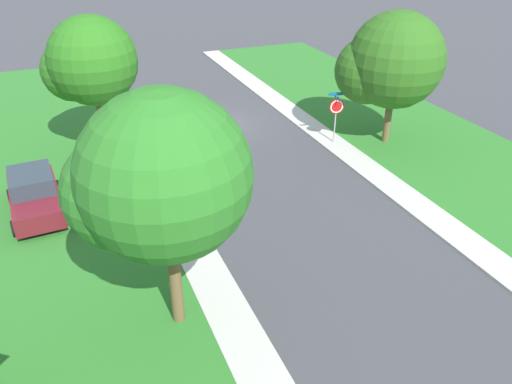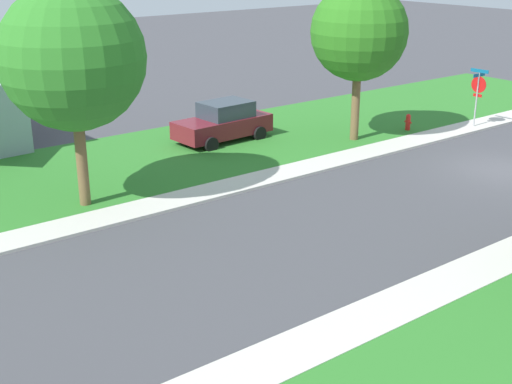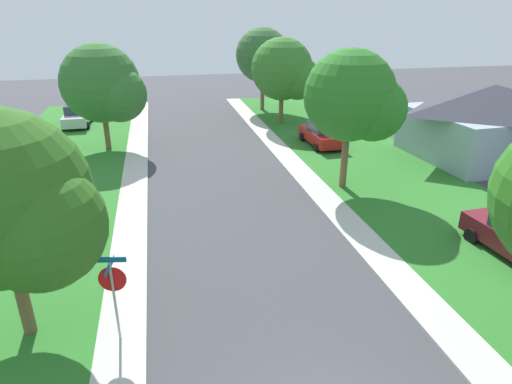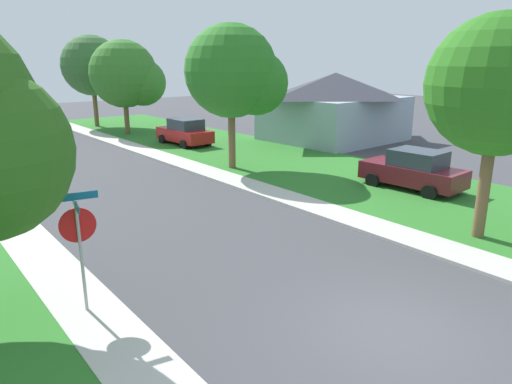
{
  "view_description": "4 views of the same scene",
  "coord_description": "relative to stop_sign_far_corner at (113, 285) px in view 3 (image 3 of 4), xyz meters",
  "views": [
    {
      "loc": [
        8.36,
        25.63,
        10.83
      ],
      "look_at": [
        1.96,
        10.21,
        1.4
      ],
      "focal_mm": 35.52,
      "sensor_mm": 36.0,
      "label": 1
    },
    {
      "loc": [
        -14.16,
        22.79,
        8.21
      ],
      "look_at": [
        0.75,
        11.32,
        1.4
      ],
      "focal_mm": 48.45,
      "sensor_mm": 36.0,
      "label": 2
    },
    {
      "loc": [
        -3.14,
        -5.98,
        8.8
      ],
      "look_at": [
        0.78,
        11.39,
        1.4
      ],
      "focal_mm": 30.88,
      "sensor_mm": 36.0,
      "label": 3
    },
    {
      "loc": [
        -7.57,
        -4.87,
        5.39
      ],
      "look_at": [
        1.26,
        6.19,
        1.4
      ],
      "focal_mm": 32.81,
      "sensor_mm": 36.0,
      "label": 4
    }
  ],
  "objects": [
    {
      "name": "lawn_east",
      "position": [
        14.12,
        7.31,
        -1.85
      ],
      "size": [
        8.0,
        56.0,
        0.08
      ],
      "primitive_type": "cube",
      "color": "#2D7528",
      "rests_on": "ground"
    },
    {
      "name": "car_silver_across_road",
      "position": [
        -4.8,
        26.79,
        -1.01
      ],
      "size": [
        2.05,
        4.3,
        1.76
      ],
      "color": "silver",
      "rests_on": "ground"
    },
    {
      "name": "lawn_west",
      "position": [
        -4.68,
        7.31,
        -1.85
      ],
      "size": [
        8.0,
        56.0,
        0.08
      ],
      "primitive_type": "cube",
      "color": "#2D7528",
      "rests_on": "ground"
    },
    {
      "name": "tree_sidewalk_far",
      "position": [
        -2.32,
        0.69,
        2.28
      ],
      "size": [
        5.06,
        4.71,
        6.68
      ],
      "color": "brown",
      "rests_on": "ground"
    },
    {
      "name": "stop_sign_far_corner",
      "position": [
        0.0,
        0.0,
        0.0
      ],
      "size": [
        0.91,
        0.91,
        2.77
      ],
      "color": "#9E9EA3",
      "rests_on": "ground"
    },
    {
      "name": "sidewalk_west",
      "position": [
        0.02,
        7.31,
        -1.84
      ],
      "size": [
        1.4,
        56.0,
        0.1
      ],
      "primitive_type": "cube",
      "color": "beige",
      "rests_on": "ground"
    },
    {
      "name": "house_right_setback",
      "position": [
        21.73,
        12.53,
        0.49
      ],
      "size": [
        9.39,
        8.25,
        4.6
      ],
      "color": "#93A3B2",
      "rests_on": "ground"
    },
    {
      "name": "tree_across_left",
      "position": [
        11.5,
        29.25,
        2.95
      ],
      "size": [
        5.19,
        4.82,
        7.41
      ],
      "color": "brown",
      "rests_on": "ground"
    },
    {
      "name": "tree_sidewalk_near",
      "position": [
        11.73,
        23.6,
        2.41
      ],
      "size": [
        5.24,
        4.87,
        6.89
      ],
      "color": "brown",
      "rests_on": "ground"
    },
    {
      "name": "tree_sidewalk_mid",
      "position": [
        11.13,
        9.4,
        2.85
      ],
      "size": [
        4.89,
        4.54,
        7.16
      ],
      "color": "brown",
      "rests_on": "ground"
    },
    {
      "name": "sidewalk_east",
      "position": [
        9.42,
        7.31,
        -1.84
      ],
      "size": [
        1.4,
        56.0,
        0.1
      ],
      "primitive_type": "cube",
      "color": "beige",
      "rests_on": "ground"
    },
    {
      "name": "tree_across_right",
      "position": [
        -1.57,
        19.41,
        2.36
      ],
      "size": [
        5.41,
        5.03,
        6.93
      ],
      "color": "brown",
      "rests_on": "ground"
    },
    {
      "name": "car_red_far_down_street",
      "position": [
        12.5,
        17.11,
        -1.01
      ],
      "size": [
        2.15,
        4.36,
        1.76
      ],
      "color": "red",
      "rests_on": "ground"
    }
  ]
}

